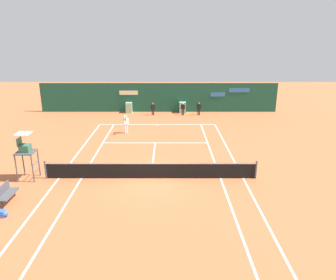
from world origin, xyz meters
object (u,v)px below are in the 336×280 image
ball_kid_left_post (198,108)px  ball_kid_centre_post (182,108)px  player_bench (5,193)px  umpire_chair (25,150)px  ball_kid_right_post (152,108)px  tennis_ball_near_service_line (104,141)px  player_on_baseline (125,123)px

ball_kid_left_post → ball_kid_centre_post: bearing=9.6°
player_bench → umpire_chair: bearing=-179.5°
ball_kid_right_post → ball_kid_left_post: ball_kid_left_post is taller
ball_kid_centre_post → tennis_ball_near_service_line: 10.89m
ball_kid_centre_post → tennis_ball_near_service_line: bearing=62.2°
ball_kid_right_post → ball_kid_centre_post: size_ratio=1.00×
ball_kid_right_post → ball_kid_centre_post: (3.07, 0.00, 0.00)m
player_on_baseline → ball_kid_right_post: (1.95, 6.45, -0.19)m
ball_kid_left_post → ball_kid_right_post: bearing=9.6°
umpire_chair → player_on_baseline: umpire_chair is taller
ball_kid_right_post → ball_kid_centre_post: 3.07m
player_on_baseline → ball_kid_centre_post: bearing=-154.8°
ball_kid_right_post → ball_kid_left_post: 4.70m
player_on_baseline → ball_kid_left_post: 9.26m
ball_kid_left_post → tennis_ball_near_service_line: (-8.08, -8.75, -0.72)m
player_on_baseline → ball_kid_right_post: bearing=-133.7°
umpire_chair → tennis_ball_near_service_line: umpire_chair is taller
player_bench → ball_kid_centre_post: ball_kid_centre_post is taller
ball_kid_left_post → tennis_ball_near_service_line: ball_kid_left_post is taller
player_bench → ball_kid_centre_post: size_ratio=1.11×
player_bench → ball_kid_centre_post: (9.44, 18.18, 0.23)m
player_bench → player_on_baseline: (4.43, 11.72, 0.41)m
player_bench → tennis_ball_near_service_line: bearing=162.4°
player_on_baseline → ball_kid_left_post: bearing=-162.8°
ball_kid_right_post → ball_kid_centre_post: bearing=171.2°
player_bench → player_on_baseline: size_ratio=0.81×
tennis_ball_near_service_line → ball_kid_right_post: bearing=68.9°
ball_kid_right_post → ball_kid_centre_post: ball_kid_centre_post is taller
tennis_ball_near_service_line → ball_kid_left_post: bearing=47.3°
player_on_baseline → tennis_ball_near_service_line: bearing=31.0°
umpire_chair → ball_kid_left_post: (11.10, 15.43, -1.00)m
umpire_chair → player_bench: (0.03, -2.75, -1.25)m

